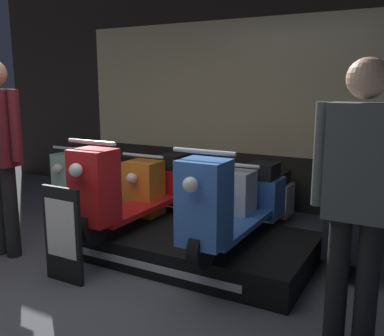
% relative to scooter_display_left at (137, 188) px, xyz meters
% --- Properties ---
extents(ground_plane, '(30.00, 30.00, 0.00)m').
position_rel_scooter_display_left_xyz_m(ground_plane, '(0.24, -1.25, -0.60)').
color(ground_plane, '#4C4C51').
extents(shop_wall_back, '(8.53, 0.09, 3.20)m').
position_rel_scooter_display_left_xyz_m(shop_wall_back, '(0.24, 1.97, 1.00)').
color(shop_wall_back, '#28231E').
rests_on(shop_wall_back, ground_plane).
extents(display_platform, '(2.31, 1.16, 0.25)m').
position_rel_scooter_display_left_xyz_m(display_platform, '(0.52, 0.03, -0.48)').
color(display_platform, black).
rests_on(display_platform, ground_plane).
extents(scooter_display_left, '(0.49, 1.71, 0.89)m').
position_rel_scooter_display_left_xyz_m(scooter_display_left, '(0.00, 0.00, 0.00)').
color(scooter_display_left, black).
rests_on(scooter_display_left, display_platform).
extents(scooter_display_right, '(0.49, 1.71, 0.89)m').
position_rel_scooter_display_left_xyz_m(scooter_display_right, '(1.04, 0.00, 0.00)').
color(scooter_display_right, black).
rests_on(scooter_display_right, display_platform).
extents(scooter_backrow_0, '(0.49, 1.71, 0.89)m').
position_rel_scooter_display_left_xyz_m(scooter_backrow_0, '(-1.13, 0.87, -0.25)').
color(scooter_backrow_0, black).
rests_on(scooter_backrow_0, ground_plane).
extents(scooter_backrow_1, '(0.49, 1.71, 0.89)m').
position_rel_scooter_display_left_xyz_m(scooter_backrow_1, '(-0.11, 0.87, -0.25)').
color(scooter_backrow_1, black).
rests_on(scooter_backrow_1, ground_plane).
extents(scooter_backrow_2, '(0.49, 1.71, 0.89)m').
position_rel_scooter_display_left_xyz_m(scooter_backrow_2, '(0.90, 0.87, -0.25)').
color(scooter_backrow_2, black).
rests_on(scooter_backrow_2, ground_plane).
extents(scooter_backrow_3, '(0.49, 1.71, 0.89)m').
position_rel_scooter_display_left_xyz_m(scooter_backrow_3, '(1.92, 0.87, -0.25)').
color(scooter_backrow_3, black).
rests_on(scooter_backrow_3, ground_plane).
extents(person_right_browsing, '(0.53, 0.23, 1.74)m').
position_rel_scooter_display_left_xyz_m(person_right_browsing, '(2.10, -0.75, 0.41)').
color(person_right_browsing, black).
rests_on(person_right_browsing, ground_plane).
extents(price_sign_board, '(0.38, 0.04, 0.80)m').
position_rel_scooter_display_left_xyz_m(price_sign_board, '(-0.08, -0.91, -0.20)').
color(price_sign_board, black).
rests_on(price_sign_board, ground_plane).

